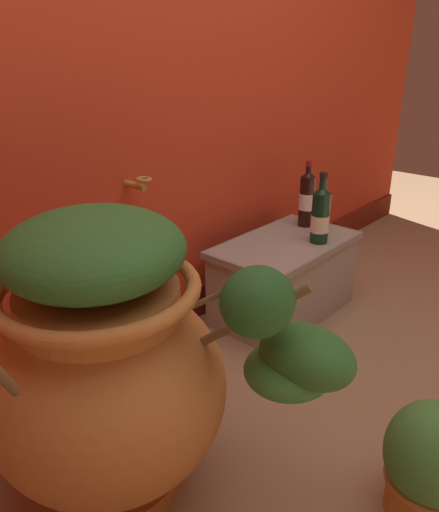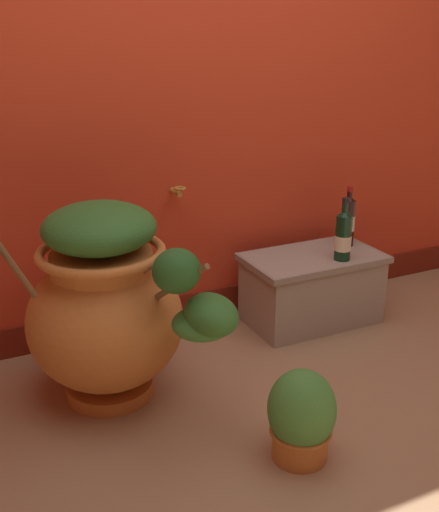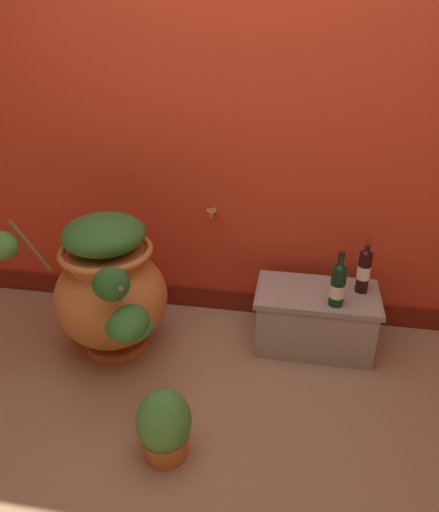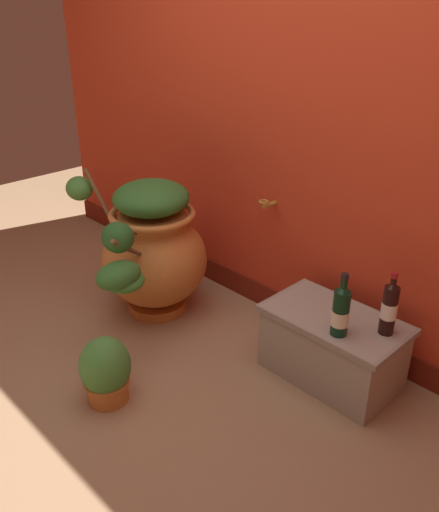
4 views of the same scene
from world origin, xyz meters
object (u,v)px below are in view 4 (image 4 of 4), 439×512
Objects in this scene: wine_bottle_middle at (390,307)px; wine_bottle_left at (341,310)px; terracotta_urn at (152,250)px; potted_shrub at (106,371)px.

wine_bottle_left is at bearing -131.81° from wine_bottle_middle.
terracotta_urn is 1.20m from wine_bottle_left.
terracotta_urn is at bearing 126.09° from potted_shrub.
potted_shrub is (-0.86, -0.94, -0.33)m from wine_bottle_middle.
wine_bottle_left is 1.10m from potted_shrub.
terracotta_urn reaches higher than wine_bottle_left.
terracotta_urn is 2.94× the size of wine_bottle_middle.
potted_shrub is (-0.72, -0.78, -0.31)m from wine_bottle_left.
potted_shrub is (0.47, -0.65, -0.24)m from terracotta_urn.
potted_shrub is at bearing -132.43° from wine_bottle_middle.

